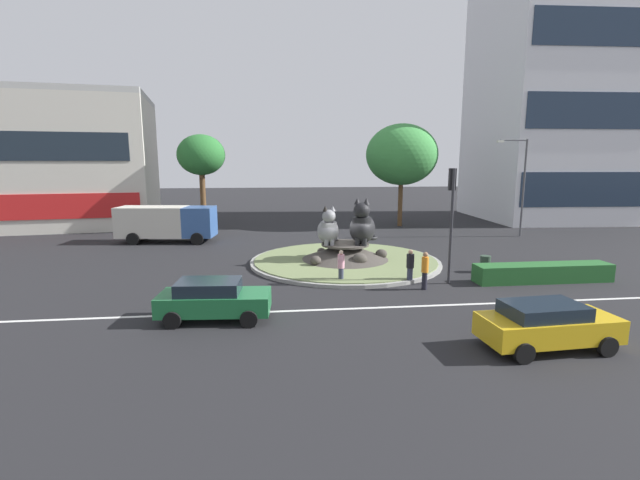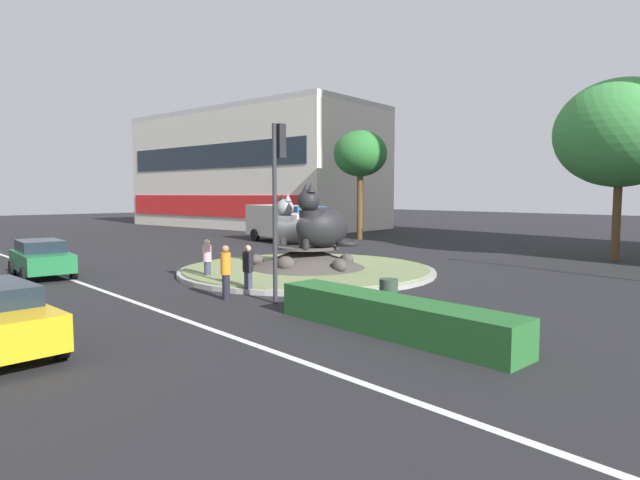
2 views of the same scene
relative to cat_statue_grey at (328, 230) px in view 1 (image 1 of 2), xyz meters
name	(u,v)px [view 1 (image 1 of 2)]	position (x,y,z in m)	size (l,w,h in m)	color
ground_plane	(345,263)	(1.01, -0.02, -2.02)	(160.00, 160.00, 0.00)	black
lane_centreline	(379,308)	(1.01, -8.37, -2.02)	(112.00, 0.20, 0.01)	silver
roundabout_island	(345,256)	(1.01, -0.03, -1.62)	(11.22, 11.22, 1.19)	gray
cat_statue_grey	(328,230)	(0.00, 0.00, 0.00)	(1.53, 2.33, 2.28)	gray
cat_statue_black	(362,227)	(1.99, -0.17, 0.17)	(2.31, 2.77, 2.74)	black
traffic_light_mast	(452,205)	(5.32, -5.04, 1.87)	(0.34, 0.46, 5.63)	#2D2D33
office_tower	(560,47)	(26.04, 18.84, 15.29)	(14.86, 14.61, 34.62)	silver
clipped_hedge_strip	(543,273)	(10.15, -5.30, -1.57)	(6.94, 1.20, 0.90)	#235B28
broadleaf_tree_behind_island	(402,155)	(8.73, 14.71, 4.56)	(6.52, 6.52, 9.37)	brown
second_tree_near_tower	(201,156)	(-9.16, 14.31, 4.43)	(4.08, 4.08, 8.27)	brown
streetlight_arm	(521,180)	(16.39, 7.82, 2.47)	(2.58, 0.29, 7.69)	#4C4C51
pedestrian_pink_shirt	(341,266)	(0.04, -4.47, -1.13)	(0.34, 0.34, 1.67)	#33384C
pedestrian_orange_shirt	(425,269)	(3.77, -5.99, -1.05)	(0.33, 0.33, 1.80)	black
pedestrian_black_shirt	(410,266)	(3.42, -4.87, -1.13)	(0.37, 0.37, 1.70)	#33384C
sedan_on_far_lane	(547,324)	(5.34, -12.94, -1.21)	(4.39, 2.19, 1.52)	gold
hatchback_near_shophouse	(214,299)	(-5.59, -9.02, -1.21)	(4.26, 2.24, 1.54)	#1E6B38
delivery_box_truck	(167,222)	(-11.02, 8.35, -0.49)	(7.24, 3.27, 2.66)	#335693
litter_bin	(485,264)	(8.23, -3.09, -1.57)	(0.56, 0.56, 0.90)	#2D4233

